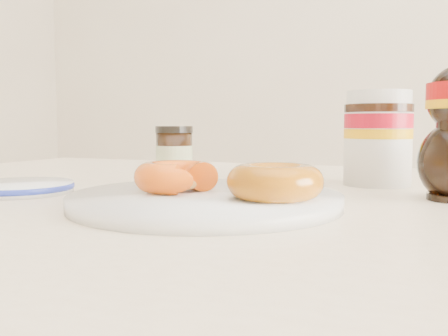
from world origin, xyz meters
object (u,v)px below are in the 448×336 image
at_px(dining_table, 291,267).
at_px(donut_whole, 275,182).
at_px(dark_jar, 174,157).
at_px(blue_rim_saucer, 20,187).
at_px(donut_bitten, 176,177).
at_px(plate, 205,199).
at_px(nutella_jar, 378,135).

xyz_separation_m(dining_table, donut_whole, (0.01, -0.11, 0.11)).
bearing_deg(dark_jar, blue_rim_saucer, -135.30).
height_order(donut_bitten, donut_whole, donut_whole).
height_order(plate, donut_bitten, donut_bitten).
xyz_separation_m(dining_table, blue_rim_saucer, (-0.31, -0.09, 0.09)).
bearing_deg(plate, blue_rim_saucer, 178.65).
xyz_separation_m(donut_bitten, nutella_jar, (0.18, 0.25, 0.04)).
relative_size(dining_table, plate, 5.10).
distance_m(dining_table, plate, 0.15).
height_order(dining_table, plate, plate).
bearing_deg(donut_bitten, donut_whole, -23.93).
bearing_deg(dining_table, donut_whole, -83.65).
relative_size(plate, donut_whole, 3.03).
bearing_deg(donut_bitten, blue_rim_saucer, 160.84).
xyz_separation_m(dining_table, dark_jar, (-0.18, 0.04, 0.12)).
distance_m(donut_whole, blue_rim_saucer, 0.33).
height_order(plate, dark_jar, dark_jar).
xyz_separation_m(plate, blue_rim_saucer, (-0.25, 0.01, -0.00)).
height_order(donut_whole, dark_jar, dark_jar).
bearing_deg(dining_table, nutella_jar, 62.02).
bearing_deg(plate, donut_bitten, 178.44).
distance_m(plate, donut_whole, 0.08).
relative_size(dining_table, blue_rim_saucer, 10.87).
relative_size(dining_table, nutella_jar, 10.94).
bearing_deg(nutella_jar, donut_bitten, -125.44).
bearing_deg(plate, dark_jar, 127.75).
bearing_deg(dining_table, blue_rim_saucer, -163.45).
bearing_deg(donut_whole, donut_bitten, 173.91).
relative_size(dining_table, dark_jar, 17.37).
distance_m(donut_bitten, dark_jar, 0.16).
distance_m(plate, nutella_jar, 0.30).
height_order(plate, donut_whole, donut_whole).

